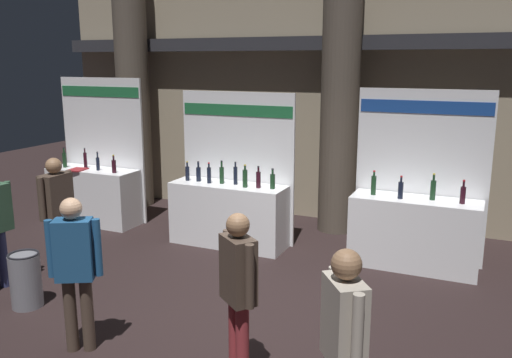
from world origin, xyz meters
name	(u,v)px	position (x,y,z in m)	size (l,w,h in m)	color
ground_plane	(244,323)	(0.00, 0.00, 0.00)	(24.00, 24.00, 0.00)	black
hall_colonnade	(348,65)	(0.00, 4.24, 2.80)	(11.77, 1.11, 5.78)	gray
exhibitor_booth_0	(95,188)	(-4.11, 2.41, 0.63)	(1.75, 0.71, 2.59)	white
exhibitor_booth_1	(230,207)	(-1.34, 2.32, 0.61)	(1.94, 0.66, 2.41)	white
exhibitor_booth_2	(415,225)	(1.48, 2.53, 0.62)	(1.85, 0.66, 2.50)	white
trash_bin	(26,280)	(-2.56, -0.67, 0.34)	(0.36, 0.36, 0.67)	slate
visitor_4	(57,205)	(-2.96, 0.31, 0.97)	(0.24, 0.59, 1.62)	#47382D
visitor_5	(75,263)	(-1.28, -1.19, 0.94)	(0.48, 0.37, 1.60)	#47382D
visitor_6	(344,339)	(1.53, -1.60, 0.97)	(0.40, 0.46, 1.63)	#47382D
visitor_7	(238,284)	(0.41, -0.98, 0.93)	(0.43, 0.39, 1.59)	maroon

